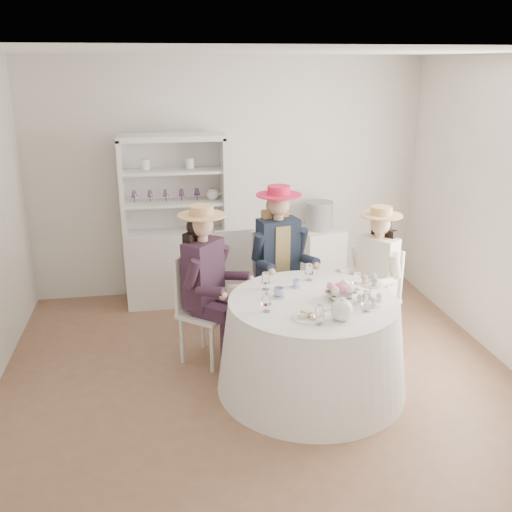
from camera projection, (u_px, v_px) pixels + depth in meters
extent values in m
plane|color=brown|center=(258.00, 370.00, 5.13)|extent=(4.50, 4.50, 0.00)
plane|color=white|center=(258.00, 52.00, 4.26)|extent=(4.50, 4.50, 0.00)
plane|color=silver|center=(228.00, 179.00, 6.56)|extent=(4.50, 0.00, 4.50)
plane|color=silver|center=(327.00, 334.00, 2.83)|extent=(4.50, 0.00, 4.50)
plane|color=silver|center=(507.00, 214.00, 5.06)|extent=(0.00, 4.50, 4.50)
cone|color=white|center=(312.00, 345.00, 4.75)|extent=(1.59, 1.59, 0.78)
cylinder|color=white|center=(313.00, 301.00, 4.63)|extent=(1.39, 1.39, 0.02)
cube|color=silver|center=(177.00, 267.00, 6.46)|extent=(1.20, 0.85, 0.84)
cube|color=silver|center=(173.00, 182.00, 6.33)|extent=(1.04, 0.50, 1.03)
cube|color=silver|center=(171.00, 137.00, 5.99)|extent=(1.20, 0.85, 0.06)
cube|color=silver|center=(122.00, 187.00, 6.07)|extent=(0.21, 0.40, 1.03)
cube|color=silver|center=(223.00, 184.00, 6.24)|extent=(0.21, 0.40, 1.03)
cube|color=silver|center=(174.00, 203.00, 6.22)|extent=(1.11, 0.77, 0.03)
cube|color=silver|center=(173.00, 171.00, 6.10)|extent=(1.11, 0.77, 0.03)
sphere|color=white|center=(213.00, 194.00, 6.26)|extent=(0.13, 0.13, 0.13)
cube|color=silver|center=(317.00, 260.00, 6.81)|extent=(0.61, 0.61, 0.77)
cylinder|color=black|center=(319.00, 215.00, 6.63)|extent=(0.38, 0.38, 0.32)
cube|color=silver|center=(207.00, 313.00, 5.17)|extent=(0.59, 0.59, 0.04)
cylinder|color=silver|center=(212.00, 349.00, 5.03)|extent=(0.04, 0.04, 0.46)
cylinder|color=silver|center=(232.00, 334.00, 5.30)|extent=(0.04, 0.04, 0.46)
cylinder|color=silver|center=(182.00, 340.00, 5.19)|extent=(0.04, 0.04, 0.46)
cylinder|color=silver|center=(203.00, 326.00, 5.46)|extent=(0.04, 0.04, 0.46)
cube|color=silver|center=(189.00, 281.00, 5.16)|extent=(0.28, 0.32, 0.52)
cube|color=black|center=(204.00, 273.00, 5.05)|extent=(0.40, 0.42, 0.60)
cube|color=black|center=(212.00, 311.00, 5.00)|extent=(0.36, 0.33, 0.12)
cylinder|color=black|center=(226.00, 347.00, 5.03)|extent=(0.10, 0.10, 0.48)
cylinder|color=black|center=(192.00, 274.00, 4.83)|extent=(0.20, 0.19, 0.29)
cube|color=black|center=(224.00, 304.00, 5.15)|extent=(0.36, 0.33, 0.12)
cylinder|color=black|center=(238.00, 339.00, 5.19)|extent=(0.10, 0.10, 0.48)
cylinder|color=black|center=(221.00, 259.00, 5.18)|extent=(0.20, 0.19, 0.29)
cylinder|color=#D8A889|center=(202.00, 238.00, 4.95)|extent=(0.09, 0.09, 0.08)
sphere|color=#D8A889|center=(202.00, 226.00, 4.91)|extent=(0.20, 0.20, 0.20)
sphere|color=black|center=(198.00, 227.00, 4.94)|extent=(0.20, 0.20, 0.20)
cube|color=black|center=(195.00, 253.00, 5.03)|extent=(0.22, 0.24, 0.40)
cylinder|color=tan|center=(202.00, 215.00, 4.88)|extent=(0.42, 0.42, 0.01)
cylinder|color=tan|center=(202.00, 210.00, 4.87)|extent=(0.21, 0.21, 0.08)
cube|color=silver|center=(278.00, 289.00, 5.66)|extent=(0.51, 0.51, 0.04)
cylinder|color=silver|center=(269.00, 322.00, 5.53)|extent=(0.04, 0.04, 0.48)
cylinder|color=silver|center=(301.00, 316.00, 5.65)|extent=(0.04, 0.04, 0.48)
cylinder|color=silver|center=(256.00, 308.00, 5.84)|extent=(0.04, 0.04, 0.48)
cylinder|color=silver|center=(287.00, 303.00, 5.96)|extent=(0.04, 0.04, 0.48)
cube|color=silver|center=(271.00, 255.00, 5.74)|extent=(0.41, 0.12, 0.54)
cube|color=#1A2434|center=(278.00, 250.00, 5.55)|extent=(0.43, 0.29, 0.63)
cube|color=tan|center=(278.00, 250.00, 5.55)|extent=(0.20, 0.26, 0.54)
cube|color=#1A2434|center=(275.00, 287.00, 5.49)|extent=(0.21, 0.39, 0.13)
cylinder|color=#1A2434|center=(281.00, 324.00, 5.46)|extent=(0.11, 0.11, 0.50)
cylinder|color=#1A2434|center=(258.00, 247.00, 5.41)|extent=(0.13, 0.20, 0.30)
cube|color=#1A2434|center=(293.00, 284.00, 5.56)|extent=(0.21, 0.39, 0.13)
cylinder|color=#1A2434|center=(299.00, 321.00, 5.53)|extent=(0.11, 0.11, 0.50)
cylinder|color=#1A2434|center=(301.00, 242.00, 5.57)|extent=(0.13, 0.20, 0.30)
cylinder|color=#D8A889|center=(278.00, 217.00, 5.44)|extent=(0.10, 0.10, 0.09)
sphere|color=#D8A889|center=(279.00, 205.00, 5.41)|extent=(0.21, 0.21, 0.21)
sphere|color=tan|center=(277.00, 205.00, 5.45)|extent=(0.21, 0.21, 0.21)
cube|color=tan|center=(275.00, 230.00, 5.57)|extent=(0.27, 0.14, 0.41)
cylinder|color=#DB204A|center=(279.00, 195.00, 5.37)|extent=(0.43, 0.43, 0.01)
cylinder|color=#DB204A|center=(279.00, 190.00, 5.36)|extent=(0.22, 0.22, 0.09)
cube|color=silver|center=(374.00, 302.00, 5.47)|extent=(0.55, 0.55, 0.04)
cylinder|color=silver|center=(350.00, 324.00, 5.54)|extent=(0.04, 0.04, 0.43)
cylinder|color=silver|center=(377.00, 334.00, 5.34)|extent=(0.04, 0.04, 0.43)
cylinder|color=silver|center=(367.00, 314.00, 5.76)|extent=(0.04, 0.04, 0.43)
cylinder|color=silver|center=(395.00, 323.00, 5.55)|extent=(0.04, 0.04, 0.43)
cube|color=silver|center=(385.00, 272.00, 5.51)|extent=(0.25, 0.31, 0.49)
cube|color=silver|center=(377.00, 266.00, 5.37)|extent=(0.37, 0.40, 0.57)
cube|color=silver|center=(360.00, 296.00, 5.42)|extent=(0.34, 0.30, 0.12)
cylinder|color=silver|center=(350.00, 328.00, 5.42)|extent=(0.10, 0.10, 0.45)
cylinder|color=silver|center=(357.00, 256.00, 5.45)|extent=(0.19, 0.17, 0.27)
cube|color=silver|center=(376.00, 301.00, 5.31)|extent=(0.34, 0.30, 0.12)
cylinder|color=silver|center=(366.00, 334.00, 5.31)|extent=(0.10, 0.10, 0.45)
cylinder|color=silver|center=(395.00, 265.00, 5.19)|extent=(0.19, 0.17, 0.27)
cylinder|color=#D8A889|center=(380.00, 236.00, 5.27)|extent=(0.09, 0.09, 0.08)
sphere|color=#D8A889|center=(380.00, 224.00, 5.24)|extent=(0.19, 0.19, 0.19)
sphere|color=black|center=(383.00, 225.00, 5.27)|extent=(0.19, 0.19, 0.19)
cube|color=black|center=(383.00, 248.00, 5.37)|extent=(0.20, 0.23, 0.37)
cylinder|color=tan|center=(381.00, 215.00, 5.21)|extent=(0.39, 0.39, 0.01)
cylinder|color=tan|center=(381.00, 211.00, 5.20)|extent=(0.20, 0.20, 0.08)
cube|color=silver|center=(231.00, 275.00, 6.06)|extent=(0.44, 0.44, 0.04)
cylinder|color=silver|center=(244.00, 289.00, 6.33)|extent=(0.04, 0.04, 0.47)
cylinder|color=silver|center=(214.00, 292.00, 6.26)|extent=(0.04, 0.04, 0.47)
cylinder|color=silver|center=(250.00, 301.00, 6.02)|extent=(0.04, 0.04, 0.47)
cylinder|color=silver|center=(218.00, 304.00, 5.95)|extent=(0.04, 0.04, 0.47)
cube|color=silver|center=(234.00, 255.00, 5.79)|extent=(0.40, 0.05, 0.53)
imported|color=white|center=(279.00, 293.00, 4.67)|extent=(0.12, 0.12, 0.07)
imported|color=white|center=(296.00, 284.00, 4.87)|extent=(0.07, 0.07, 0.06)
imported|color=white|center=(341.00, 290.00, 4.74)|extent=(0.11, 0.11, 0.07)
imported|color=white|center=(338.00, 297.00, 4.62)|extent=(0.24, 0.24, 0.05)
sphere|color=pink|center=(348.00, 288.00, 4.62)|extent=(0.07, 0.07, 0.07)
sphere|color=white|center=(344.00, 287.00, 4.66)|extent=(0.07, 0.07, 0.07)
sphere|color=pink|center=(339.00, 286.00, 4.67)|extent=(0.07, 0.07, 0.07)
sphere|color=white|center=(334.00, 287.00, 4.64)|extent=(0.07, 0.07, 0.07)
sphere|color=pink|center=(334.00, 289.00, 4.60)|extent=(0.07, 0.07, 0.07)
sphere|color=white|center=(337.00, 291.00, 4.56)|extent=(0.07, 0.07, 0.07)
sphere|color=pink|center=(343.00, 292.00, 4.55)|extent=(0.07, 0.07, 0.07)
sphere|color=white|center=(348.00, 290.00, 4.58)|extent=(0.07, 0.07, 0.07)
sphere|color=white|center=(342.00, 310.00, 4.25)|extent=(0.17, 0.17, 0.17)
cylinder|color=white|center=(355.00, 308.00, 4.26)|extent=(0.10, 0.03, 0.08)
cylinder|color=white|center=(342.00, 299.00, 4.22)|extent=(0.04, 0.04, 0.02)
cylinder|color=white|center=(308.00, 317.00, 4.30)|extent=(0.26, 0.26, 0.01)
cube|color=beige|center=(303.00, 316.00, 4.26)|extent=(0.06, 0.04, 0.03)
cube|color=beige|center=(308.00, 313.00, 4.29)|extent=(0.07, 0.05, 0.03)
cube|color=beige|center=(314.00, 313.00, 4.32)|extent=(0.07, 0.06, 0.03)
cube|color=beige|center=(305.00, 311.00, 4.32)|extent=(0.07, 0.07, 0.03)
cube|color=beige|center=(314.00, 316.00, 4.26)|extent=(0.06, 0.07, 0.03)
cylinder|color=white|center=(369.00, 302.00, 4.57)|extent=(0.24, 0.24, 0.01)
cylinder|color=white|center=(370.00, 293.00, 4.55)|extent=(0.02, 0.02, 0.16)
cylinder|color=white|center=(371.00, 284.00, 4.52)|extent=(0.18, 0.18, 0.01)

